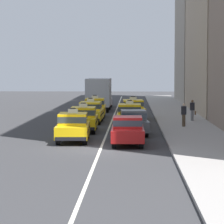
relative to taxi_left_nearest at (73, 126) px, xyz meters
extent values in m
plane|color=#353538|center=(1.76, -3.16, -0.88)|extent=(160.00, 160.00, 0.00)
cube|color=silver|center=(1.76, 16.84, -0.87)|extent=(0.14, 80.00, 0.01)
cube|color=#9E9993|center=(7.36, 11.84, -0.80)|extent=(4.00, 90.00, 0.15)
cylinder|color=black|center=(-0.80, 1.55, -0.56)|extent=(0.26, 0.65, 0.64)
cylinder|color=black|center=(0.68, 1.61, -0.56)|extent=(0.26, 0.65, 0.64)
cylinder|color=black|center=(-0.68, -1.51, -0.56)|extent=(0.26, 0.65, 0.64)
cylinder|color=black|center=(0.80, -1.45, -0.56)|extent=(0.26, 0.65, 0.64)
cube|color=yellow|center=(0.00, 0.05, -0.21)|extent=(1.97, 4.57, 0.70)
cube|color=black|center=(0.00, 0.05, -0.16)|extent=(1.98, 4.21, 0.10)
cube|color=yellow|center=(0.00, -0.10, 0.46)|extent=(1.68, 2.16, 0.64)
cube|color=#2D3842|center=(0.00, -0.10, 0.46)|extent=(1.70, 2.18, 0.35)
cube|color=white|center=(0.00, -0.10, 0.90)|extent=(0.56, 0.14, 0.24)
cube|color=black|center=(0.00, -0.10, 1.05)|extent=(0.32, 0.12, 0.06)
cube|color=black|center=(-0.09, 2.26, -0.46)|extent=(1.71, 0.21, 0.20)
cube|color=black|center=(0.08, -2.16, -0.46)|extent=(1.71, 0.21, 0.20)
cylinder|color=black|center=(-0.63, 6.93, -0.56)|extent=(0.25, 0.64, 0.64)
cylinder|color=black|center=(0.84, 6.96, -0.56)|extent=(0.25, 0.64, 0.64)
cylinder|color=black|center=(-0.57, 3.87, -0.56)|extent=(0.25, 0.64, 0.64)
cylinder|color=black|center=(0.91, 3.90, -0.56)|extent=(0.25, 0.64, 0.64)
cube|color=yellow|center=(0.14, 5.41, -0.21)|extent=(1.90, 4.54, 0.70)
cube|color=black|center=(0.14, 5.41, -0.16)|extent=(1.91, 4.18, 0.10)
cube|color=yellow|center=(0.14, 5.26, 0.46)|extent=(1.64, 2.13, 0.64)
cube|color=#2D3842|center=(0.14, 5.26, 0.46)|extent=(1.67, 2.15, 0.35)
cube|color=white|center=(0.14, 5.26, 0.90)|extent=(0.56, 0.13, 0.24)
cube|color=black|center=(0.14, 5.26, 1.05)|extent=(0.32, 0.12, 0.06)
cube|color=black|center=(0.09, 7.62, -0.46)|extent=(1.71, 0.18, 0.20)
cube|color=black|center=(0.19, 3.20, -0.46)|extent=(1.71, 0.18, 0.20)
cylinder|color=black|center=(-0.55, 13.32, -0.56)|extent=(0.25, 0.64, 0.64)
cylinder|color=black|center=(0.93, 13.30, -0.56)|extent=(0.25, 0.64, 0.64)
cylinder|color=black|center=(-0.59, 10.26, -0.56)|extent=(0.25, 0.64, 0.64)
cylinder|color=black|center=(0.89, 10.24, -0.56)|extent=(0.25, 0.64, 0.64)
cube|color=yellow|center=(0.17, 11.78, -0.21)|extent=(1.86, 4.52, 0.70)
cube|color=black|center=(0.17, 11.78, -0.16)|extent=(1.88, 4.17, 0.10)
cube|color=yellow|center=(0.17, 11.63, 0.46)|extent=(1.63, 2.12, 0.64)
cube|color=#2D3842|center=(0.17, 11.63, 0.46)|extent=(1.65, 2.14, 0.35)
cube|color=white|center=(0.17, 11.63, 0.90)|extent=(0.56, 0.13, 0.24)
cube|color=black|center=(0.17, 11.63, 1.05)|extent=(0.32, 0.11, 0.06)
cube|color=black|center=(0.20, 13.99, -0.46)|extent=(1.71, 0.16, 0.20)
cube|color=black|center=(0.14, 9.57, -0.46)|extent=(1.71, 0.16, 0.20)
cylinder|color=black|center=(-0.62, 18.58, -0.56)|extent=(0.25, 0.65, 0.64)
cylinder|color=black|center=(0.86, 18.61, -0.56)|extent=(0.25, 0.65, 0.64)
cylinder|color=black|center=(-0.54, 15.52, -0.56)|extent=(0.25, 0.65, 0.64)
cylinder|color=black|center=(0.93, 15.55, -0.56)|extent=(0.25, 0.65, 0.64)
cube|color=yellow|center=(0.16, 17.06, -0.21)|extent=(1.91, 4.54, 0.70)
cube|color=black|center=(0.16, 17.06, -0.16)|extent=(1.92, 4.18, 0.10)
cube|color=yellow|center=(0.16, 16.91, 0.46)|extent=(1.65, 2.14, 0.64)
cube|color=#2D3842|center=(0.16, 16.91, 0.46)|extent=(1.67, 2.16, 0.35)
cube|color=white|center=(0.16, 16.91, 0.90)|extent=(0.56, 0.13, 0.24)
cube|color=black|center=(0.16, 16.91, 1.05)|extent=(0.32, 0.12, 0.06)
cube|color=black|center=(0.11, 19.27, -0.46)|extent=(1.71, 0.18, 0.20)
cube|color=black|center=(0.21, 14.86, -0.46)|extent=(1.71, 0.18, 0.20)
cylinder|color=black|center=(-0.86, 26.46, -0.56)|extent=(0.24, 0.64, 0.64)
cylinder|color=black|center=(1.04, 26.45, -0.56)|extent=(0.24, 0.64, 0.64)
cylinder|color=black|center=(-0.89, 22.56, -0.56)|extent=(0.24, 0.64, 0.64)
cylinder|color=black|center=(1.01, 22.55, -0.56)|extent=(0.24, 0.64, 0.64)
cube|color=maroon|center=(0.10, 27.44, 0.49)|extent=(2.11, 2.21, 2.10)
cube|color=#2D3842|center=(0.10, 28.51, 0.79)|extent=(1.93, 0.07, 0.76)
cube|color=#B2B7C1|center=(0.07, 24.18, 1.04)|extent=(2.34, 5.22, 2.70)
cylinder|color=black|center=(-0.54, 33.19, -0.56)|extent=(0.27, 0.65, 0.64)
cylinder|color=black|center=(0.91, 33.26, -0.56)|extent=(0.27, 0.65, 0.64)
cylinder|color=black|center=(-0.39, 30.36, -0.56)|extent=(0.27, 0.65, 0.64)
cylinder|color=black|center=(1.05, 30.43, -0.56)|extent=(0.27, 0.65, 0.64)
cube|color=silver|center=(0.26, 31.81, -0.23)|extent=(1.97, 4.38, 0.66)
cube|color=silver|center=(0.26, 31.71, 0.40)|extent=(1.65, 1.98, 0.60)
cube|color=#2D3842|center=(0.26, 31.71, 0.40)|extent=(1.67, 2.00, 0.33)
cylinder|color=black|center=(2.43, 0.05, -0.56)|extent=(0.25, 0.64, 0.64)
cylinder|color=black|center=(3.87, 0.07, -0.56)|extent=(0.25, 0.64, 0.64)
cylinder|color=black|center=(2.45, -2.78, -0.56)|extent=(0.25, 0.64, 0.64)
cylinder|color=black|center=(3.90, -2.77, -0.56)|extent=(0.25, 0.64, 0.64)
cube|color=maroon|center=(3.16, -1.36, -0.23)|extent=(1.80, 4.32, 0.66)
cube|color=maroon|center=(3.16, -1.46, 0.40)|extent=(1.58, 1.92, 0.60)
cube|color=#2D3842|center=(3.16, -1.46, 0.40)|extent=(1.60, 1.94, 0.33)
cylinder|color=black|center=(2.67, 5.08, -0.56)|extent=(0.28, 0.65, 0.64)
cylinder|color=black|center=(4.11, 5.16, -0.56)|extent=(0.28, 0.65, 0.64)
cylinder|color=black|center=(2.84, 2.24, -0.56)|extent=(0.28, 0.65, 0.64)
cylinder|color=black|center=(4.28, 2.33, -0.56)|extent=(0.28, 0.65, 0.64)
cube|color=#4C5156|center=(3.48, 3.70, -0.23)|extent=(2.02, 4.40, 0.66)
cube|color=#4C5156|center=(3.48, 3.60, 0.40)|extent=(1.67, 1.99, 0.60)
cube|color=#2D3842|center=(3.48, 3.60, 0.40)|extent=(1.69, 2.01, 0.33)
cylinder|color=black|center=(2.48, 10.36, -0.56)|extent=(0.24, 0.64, 0.64)
cylinder|color=black|center=(3.96, 10.36, -0.56)|extent=(0.24, 0.64, 0.64)
cylinder|color=black|center=(2.48, 7.30, -0.56)|extent=(0.24, 0.64, 0.64)
cylinder|color=black|center=(3.96, 7.30, -0.56)|extent=(0.24, 0.64, 0.64)
cube|color=yellow|center=(3.22, 8.83, -0.21)|extent=(1.80, 4.50, 0.70)
cube|color=black|center=(3.22, 8.83, -0.16)|extent=(1.82, 4.14, 0.10)
cube|color=yellow|center=(3.22, 8.68, 0.46)|extent=(1.60, 2.10, 0.64)
cube|color=#2D3842|center=(3.22, 8.68, 0.46)|extent=(1.62, 2.12, 0.35)
cube|color=white|center=(3.22, 8.68, 0.90)|extent=(0.56, 0.12, 0.24)
cube|color=black|center=(3.22, 8.68, 1.05)|extent=(0.32, 0.11, 0.06)
cube|color=black|center=(3.22, 11.04, -0.46)|extent=(1.71, 0.14, 0.20)
cube|color=black|center=(3.22, 6.62, -0.46)|extent=(1.71, 0.14, 0.20)
cylinder|color=black|center=(2.64, 16.36, -0.56)|extent=(0.28, 0.65, 0.64)
cylinder|color=black|center=(4.12, 16.44, -0.56)|extent=(0.28, 0.65, 0.64)
cylinder|color=black|center=(2.82, 13.30, -0.56)|extent=(0.28, 0.65, 0.64)
cylinder|color=black|center=(4.30, 13.39, -0.56)|extent=(0.28, 0.65, 0.64)
cube|color=yellow|center=(3.47, 14.87, -0.21)|extent=(2.06, 4.60, 0.70)
cube|color=black|center=(3.47, 14.87, -0.16)|extent=(2.06, 4.24, 0.10)
cube|color=yellow|center=(3.48, 14.72, 0.46)|extent=(1.72, 2.19, 0.64)
cube|color=#2D3842|center=(3.48, 14.72, 0.46)|extent=(1.74, 2.21, 0.35)
cube|color=white|center=(3.48, 14.72, 0.90)|extent=(0.57, 0.15, 0.24)
cube|color=black|center=(3.48, 14.72, 1.05)|extent=(0.33, 0.13, 0.06)
cube|color=black|center=(3.34, 17.08, -0.46)|extent=(1.72, 0.24, 0.20)
cube|color=black|center=(3.60, 12.66, -0.46)|extent=(1.72, 0.24, 0.20)
cylinder|color=slate|center=(8.11, 12.29, -0.32)|extent=(0.24, 0.24, 0.82)
cube|color=black|center=(8.11, 12.29, 0.40)|extent=(0.36, 0.22, 0.61)
sphere|color=brown|center=(8.11, 12.29, 0.81)|extent=(0.20, 0.20, 0.20)
cube|color=brown|center=(8.35, 12.29, -0.11)|extent=(0.10, 0.20, 0.28)
cylinder|color=#473828|center=(7.04, 7.71, -0.31)|extent=(0.24, 0.24, 0.84)
cube|color=black|center=(7.04, 7.71, 0.40)|extent=(0.36, 0.22, 0.59)
sphere|color=beige|center=(7.04, 7.71, 0.81)|extent=(0.20, 0.20, 0.20)
camera|label=1|loc=(3.42, -33.18, 3.28)|focal=93.00mm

